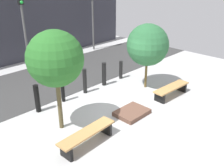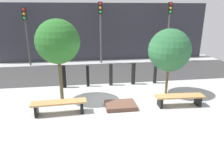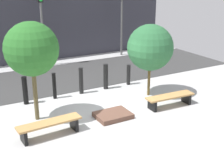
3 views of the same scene
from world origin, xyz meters
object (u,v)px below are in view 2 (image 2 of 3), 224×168
(tree_behind_left_bench, at_px, (58,42))
(bollard_left, at_px, (88,76))
(bollard_center, at_px, (111,75))
(bollard_far_right, at_px, (155,75))
(traffic_light_west, at_px, (26,26))
(tree_behind_right_bench, at_px, (169,50))
(bollard_right, at_px, (133,74))
(traffic_light_mid_east, at_px, (169,22))
(bench_left, at_px, (59,105))
(planter_bed, at_px, (121,105))
(traffic_light_mid_west, at_px, (101,22))
(bollard_far_left, at_px, (64,77))
(bench_right, at_px, (179,98))

(tree_behind_left_bench, bearing_deg, bollard_left, 52.45)
(bollard_center, xyz_separation_m, bollard_far_right, (2.31, 0.00, -0.09))
(traffic_light_west, bearing_deg, tree_behind_right_bench, -41.71)
(tree_behind_left_bench, xyz_separation_m, bollard_right, (3.48, 1.52, -1.89))
(tree_behind_left_bench, bearing_deg, traffic_light_mid_east, 41.72)
(bench_left, relative_size, bollard_left, 1.90)
(traffic_light_mid_east, bearing_deg, traffic_light_west, -180.00)
(bench_left, xyz_separation_m, bollard_far_right, (4.63, 2.88, 0.11))
(planter_bed, relative_size, tree_behind_right_bench, 0.41)
(bollard_far_right, xyz_separation_m, traffic_light_west, (-7.18, 4.89, 2.14))
(tree_behind_right_bench, height_order, traffic_light_mid_west, traffic_light_mid_west)
(bollard_far_left, relative_size, bollard_left, 1.03)
(tree_behind_left_bench, xyz_separation_m, traffic_light_mid_west, (2.33, 6.42, 0.38))
(bollard_left, bearing_deg, tree_behind_left_bench, -127.55)
(bench_left, bearing_deg, tree_behind_right_bench, 13.24)
(tree_behind_right_bench, xyz_separation_m, bollard_right, (-1.17, 1.52, -1.44))
(bollard_far_left, bearing_deg, bollard_far_right, 0.00)
(planter_bed, height_order, traffic_light_mid_west, traffic_light_mid_west)
(bollard_far_left, xyz_separation_m, bollard_far_right, (4.62, 0.00, -0.09))
(bollard_far_right, bearing_deg, bollard_center, 180.00)
(planter_bed, relative_size, bollard_center, 1.08)
(bollard_far_left, bearing_deg, bollard_left, 0.00)
(bollard_far_left, bearing_deg, traffic_light_mid_west, 64.76)
(planter_bed, distance_m, traffic_light_mid_west, 8.06)
(bench_right, xyz_separation_m, traffic_light_mid_east, (2.55, 7.78, 2.49))
(planter_bed, distance_m, traffic_light_west, 9.35)
(bollard_left, bearing_deg, traffic_light_mid_east, 39.08)
(tree_behind_right_bench, bearing_deg, bollard_far_left, 161.80)
(tree_behind_right_bench, xyz_separation_m, bollard_far_right, (-0.02, 1.52, -1.53))
(tree_behind_left_bench, height_order, bollard_far_left, tree_behind_left_bench)
(traffic_light_mid_west, bearing_deg, bench_left, -106.64)
(planter_bed, relative_size, tree_behind_left_bench, 0.36)
(planter_bed, xyz_separation_m, traffic_light_mid_west, (0.00, 7.58, 2.74))
(bollard_center, bearing_deg, bollard_left, 180.00)
(bollard_right, height_order, traffic_light_mid_east, traffic_light_mid_east)
(bench_left, relative_size, bench_right, 1.04)
(planter_bed, height_order, traffic_light_mid_east, traffic_light_mid_east)
(bollard_center, bearing_deg, planter_bed, -90.00)
(bollard_center, height_order, bollard_right, bollard_center)
(traffic_light_mid_east, bearing_deg, bollard_center, -134.88)
(bollard_right, bearing_deg, traffic_light_west, 140.93)
(tree_behind_right_bench, relative_size, bollard_far_right, 3.19)
(bollard_left, bearing_deg, bollard_far_right, 0.00)
(bollard_left, height_order, bollard_right, bollard_right)
(bench_left, height_order, tree_behind_right_bench, tree_behind_right_bench)
(tree_behind_left_bench, distance_m, bollard_left, 2.71)
(bollard_far_left, bearing_deg, bench_left, -90.35)
(bollard_center, height_order, traffic_light_mid_west, traffic_light_mid_west)
(bollard_center, bearing_deg, traffic_light_mid_east, 45.12)
(bollard_far_left, bearing_deg, bench_right, -31.91)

